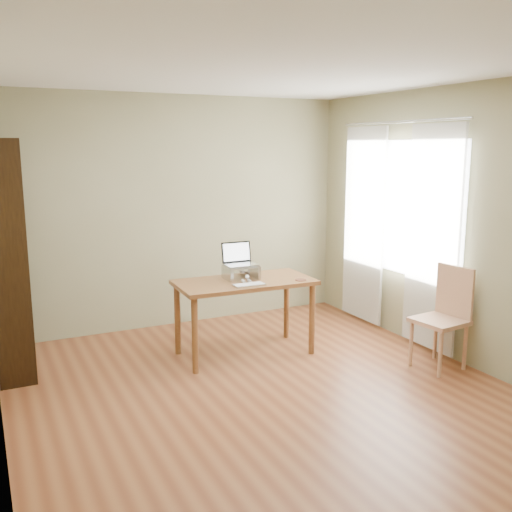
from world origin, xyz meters
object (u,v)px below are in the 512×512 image
at_px(bookshelf, 7,258).
at_px(laptop, 239,259).
at_px(keyboard, 249,285).
at_px(chair, 446,314).
at_px(cat, 241,272).
at_px(desk, 245,291).

relative_size(bookshelf, laptop, 6.70).
xyz_separation_m(keyboard, chair, (1.59, -0.90, -0.25)).
bearing_deg(cat, bookshelf, 178.53).
height_order(laptop, cat, laptop).
relative_size(desk, laptop, 4.32).
height_order(desk, laptop, laptop).
bearing_deg(chair, desk, 137.12).
xyz_separation_m(laptop, keyboard, (-0.06, -0.35, -0.18)).
height_order(bookshelf, desk, bookshelf).
xyz_separation_m(bookshelf, laptop, (2.08, -0.42, -0.11)).
height_order(desk, chair, chair).
xyz_separation_m(desk, chair, (1.53, -1.12, -0.13)).
bearing_deg(desk, chair, -34.42).
distance_m(desk, laptop, 0.32).
xyz_separation_m(bookshelf, chair, (3.61, -1.68, -0.54)).
distance_m(laptop, chair, 2.03).
xyz_separation_m(laptop, chair, (1.53, -1.26, -0.42)).
distance_m(bookshelf, laptop, 2.12).
bearing_deg(keyboard, desk, 76.42).
relative_size(keyboard, cat, 0.65).
bearing_deg(laptop, keyboard, -97.16).
xyz_separation_m(laptop, cat, (0.01, -0.02, -0.13)).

